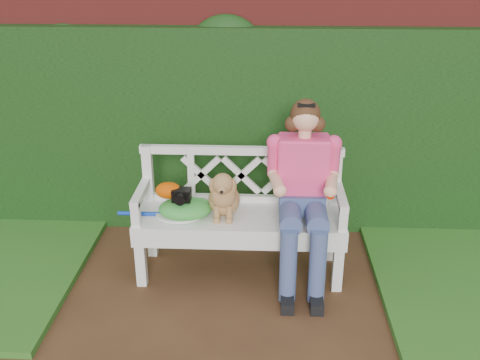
{
  "coord_description": "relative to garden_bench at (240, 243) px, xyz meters",
  "views": [
    {
      "loc": [
        0.27,
        -2.69,
        2.31
      ],
      "look_at": [
        0.1,
        0.93,
        0.75
      ],
      "focal_mm": 42.0,
      "sensor_mm": 36.0,
      "label": 1
    }
  ],
  "objects": [
    {
      "name": "baseball_glove",
      "position": [
        -0.51,
        -0.02,
        0.43
      ],
      "size": [
        0.22,
        0.2,
        0.12
      ],
      "primitive_type": "ellipsoid",
      "rotation": [
        0.0,
        0.0,
        -0.37
      ],
      "color": "#C14201",
      "rests_on": "green_bag"
    },
    {
      "name": "garden_bench",
      "position": [
        0.0,
        0.0,
        0.0
      ],
      "size": [
        1.63,
        0.75,
        0.48
      ],
      "primitive_type": null,
      "rotation": [
        0.0,
        0.0,
        -0.1
      ],
      "color": "silver",
      "rests_on": "ground"
    },
    {
      "name": "green_bag",
      "position": [
        -0.39,
        -0.05,
        0.3
      ],
      "size": [
        0.46,
        0.41,
        0.13
      ],
      "primitive_type": null,
      "rotation": [
        0.0,
        0.0,
        -0.36
      ],
      "color": "#157620",
      "rests_on": "garden_bench"
    },
    {
      "name": "seated_woman",
      "position": [
        0.44,
        -0.02,
        0.4
      ],
      "size": [
        0.6,
        0.76,
        1.27
      ],
      "primitive_type": null,
      "rotation": [
        0.0,
        0.0,
        -0.09
      ],
      "color": "#FF3934",
      "rests_on": "ground"
    },
    {
      "name": "dog",
      "position": [
        -0.11,
        -0.02,
        0.42
      ],
      "size": [
        0.29,
        0.36,
        0.37
      ],
      "primitive_type": null,
      "rotation": [
        0.0,
        0.0,
        -0.14
      ],
      "color": "brown",
      "rests_on": "garden_bench"
    },
    {
      "name": "ivy_hedge",
      "position": [
        -0.1,
        0.75,
        0.61
      ],
      "size": [
        10.0,
        0.18,
        1.7
      ],
      "primitive_type": "cube",
      "color": "#1C4A14",
      "rests_on": "ground"
    },
    {
      "name": "camera_item",
      "position": [
        -0.41,
        -0.06,
        0.41
      ],
      "size": [
        0.13,
        0.1,
        0.09
      ],
      "primitive_type": "cube",
      "rotation": [
        0.0,
        0.0,
        -0.01
      ],
      "color": "black",
      "rests_on": "green_bag"
    },
    {
      "name": "ground",
      "position": [
        -0.1,
        -0.93,
        -0.24
      ],
      "size": [
        60.0,
        60.0,
        0.0
      ],
      "primitive_type": "plane",
      "color": "#3F2616"
    },
    {
      "name": "brick_wall",
      "position": [
        -0.1,
        0.97,
        0.86
      ],
      "size": [
        10.0,
        0.3,
        2.2
      ],
      "primitive_type": "cube",
      "color": "maroon",
      "rests_on": "ground"
    },
    {
      "name": "tennis_racket",
      "position": [
        -0.47,
        -0.05,
        0.26
      ],
      "size": [
        0.69,
        0.45,
        0.03
      ],
      "primitive_type": null,
      "rotation": [
        0.0,
        0.0,
        -0.31
      ],
      "color": "white",
      "rests_on": "garden_bench"
    }
  ]
}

